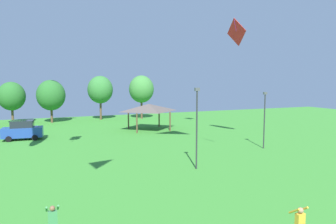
# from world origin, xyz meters

# --- Properties ---
(person_standing_mid_field) EXTENTS (0.52, 0.49, 1.68)m
(person_standing_mid_field) POSITION_xyz_m (-5.44, 13.73, 0.94)
(person_standing_mid_field) COLOR brown
(person_standing_mid_field) RESTS_ON ground
(kite_flying_6) EXTENTS (0.79, 2.23, 2.16)m
(kite_flying_6) POSITION_xyz_m (8.88, 21.55, 10.57)
(kite_flying_6) COLOR red
(parked_car_second_from_left) EXTENTS (4.41, 2.21, 2.23)m
(parked_car_second_from_left) POSITION_xyz_m (-7.84, 38.78, 1.10)
(parked_car_second_from_left) COLOR #234299
(parked_car_second_from_left) RESTS_ON ground
(park_pavilion) EXTENTS (6.04, 5.29, 3.60)m
(park_pavilion) POSITION_xyz_m (7.83, 40.00, 3.08)
(park_pavilion) COLOR brown
(park_pavilion) RESTS_ON ground
(light_post_1) EXTENTS (0.36, 0.20, 5.62)m
(light_post_1) POSITION_xyz_m (14.55, 24.52, 3.20)
(light_post_1) COLOR #2D2D33
(light_post_1) RESTS_ON ground
(light_post_3) EXTENTS (0.36, 0.20, 6.18)m
(light_post_3) POSITION_xyz_m (5.00, 20.86, 3.49)
(light_post_3) COLOR #2D2D33
(light_post_3) RESTS_ON ground
(treeline_tree_2) EXTENTS (4.09, 4.09, 6.62)m
(treeline_tree_2) POSITION_xyz_m (-10.05, 54.00, 4.35)
(treeline_tree_2) COLOR brown
(treeline_tree_2) RESTS_ON ground
(treeline_tree_3) EXTENTS (4.48, 4.48, 6.92)m
(treeline_tree_3) POSITION_xyz_m (-4.30, 53.06, 4.45)
(treeline_tree_3) COLOR brown
(treeline_tree_3) RESTS_ON ground
(treeline_tree_4) EXTENTS (4.35, 4.35, 7.65)m
(treeline_tree_4) POSITION_xyz_m (3.75, 53.87, 5.24)
(treeline_tree_4) COLOR brown
(treeline_tree_4) RESTS_ON ground
(treeline_tree_5) EXTENTS (4.42, 4.42, 7.75)m
(treeline_tree_5) POSITION_xyz_m (10.78, 52.34, 5.30)
(treeline_tree_5) COLOR brown
(treeline_tree_5) RESTS_ON ground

